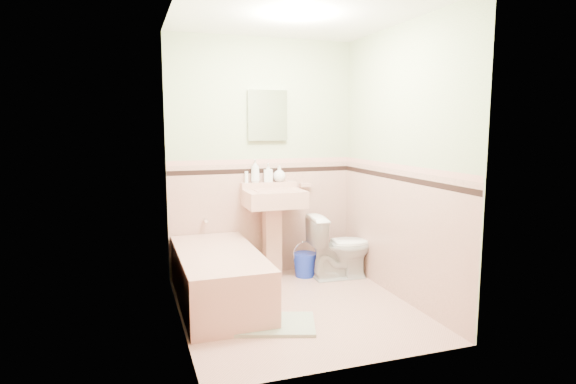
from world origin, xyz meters
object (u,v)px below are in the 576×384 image
object	(u,v)px
sink	(274,235)
soap_bottle_mid	(268,173)
soap_bottle_left	(255,171)
bathtub	(219,279)
toilet	(340,246)
medicine_cabinet	(267,115)
shoe	(254,319)
bucket	(305,265)
soap_bottle_right	(279,174)

from	to	relation	value
sink	soap_bottle_mid	distance (m)	0.66
soap_bottle_left	soap_bottle_mid	xyz separation A→B (m)	(0.14, 0.00, -0.02)
bathtub	toilet	bearing A→B (deg)	13.65
toilet	soap_bottle_left	bearing A→B (deg)	67.96
medicine_cabinet	shoe	world-z (taller)	medicine_cabinet
sink	soap_bottle_left	world-z (taller)	soap_bottle_left
sink	soap_bottle_mid	size ratio (longest dim) A/B	4.73
bucket	sink	bearing A→B (deg)	173.09
bathtub	soap_bottle_left	bearing A→B (deg)	53.09
soap_bottle_left	bucket	world-z (taller)	soap_bottle_left
sink	toilet	bearing A→B (deg)	-16.92
bathtub	soap_bottle_mid	world-z (taller)	soap_bottle_mid
medicine_cabinet	shoe	bearing A→B (deg)	-111.03
soap_bottle_right	bucket	size ratio (longest dim) A/B	0.67
sink	toilet	size ratio (longest dim) A/B	1.39
soap_bottle_left	soap_bottle_right	distance (m)	0.27
soap_bottle_mid	bathtub	bearing A→B (deg)	-133.55
sink	bucket	bearing A→B (deg)	-6.91
bathtub	soap_bottle_mid	xyz separation A→B (m)	(0.67, 0.71, 0.88)
medicine_cabinet	shoe	xyz separation A→B (m)	(-0.51, -1.32, -1.64)
soap_bottle_left	soap_bottle_mid	bearing A→B (deg)	0.00
bathtub	soap_bottle_left	size ratio (longest dim) A/B	6.20
sink	bucket	world-z (taller)	sink
shoe	medicine_cabinet	bearing A→B (deg)	83.43
medicine_cabinet	shoe	size ratio (longest dim) A/B	3.67
soap_bottle_mid	toilet	world-z (taller)	soap_bottle_mid
toilet	medicine_cabinet	bearing A→B (deg)	61.41
medicine_cabinet	soap_bottle_right	distance (m)	0.63
medicine_cabinet	soap_bottle_left	size ratio (longest dim) A/B	2.17
bucket	shoe	size ratio (longest dim) A/B	1.76
soap_bottle_left	shoe	world-z (taller)	soap_bottle_left
soap_bottle_left	soap_bottle_right	xyz separation A→B (m)	(0.27, 0.00, -0.04)
toilet	bucket	size ratio (longest dim) A/B	2.69
soap_bottle_right	bucket	world-z (taller)	soap_bottle_right
sink	shoe	distance (m)	1.29
soap_bottle_left	shoe	xyz separation A→B (m)	(-0.36, -1.29, -1.07)
soap_bottle_left	bucket	size ratio (longest dim) A/B	0.96
bathtub	soap_bottle_left	xyz separation A→B (m)	(0.53, 0.71, 0.90)
toilet	shoe	size ratio (longest dim) A/B	4.73
soap_bottle_left	toilet	world-z (taller)	soap_bottle_left
toilet	bucket	world-z (taller)	toilet
sink	toilet	xyz separation A→B (m)	(0.67, -0.20, -0.13)
soap_bottle_left	soap_bottle_mid	size ratio (longest dim) A/B	1.22
soap_bottle_right	toilet	distance (m)	1.00
sink	soap_bottle_left	xyz separation A→B (m)	(-0.15, 0.18, 0.65)
medicine_cabinet	soap_bottle_right	world-z (taller)	medicine_cabinet
soap_bottle_right	medicine_cabinet	bearing A→B (deg)	165.91
soap_bottle_mid	shoe	world-z (taller)	soap_bottle_mid
medicine_cabinet	toilet	world-z (taller)	medicine_cabinet
bucket	shoe	bearing A→B (deg)	-128.12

